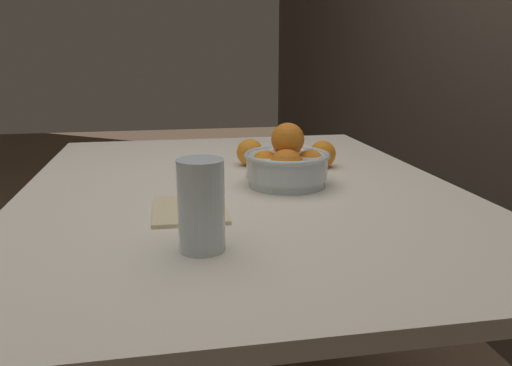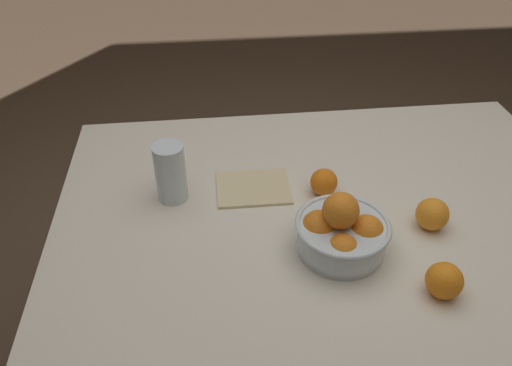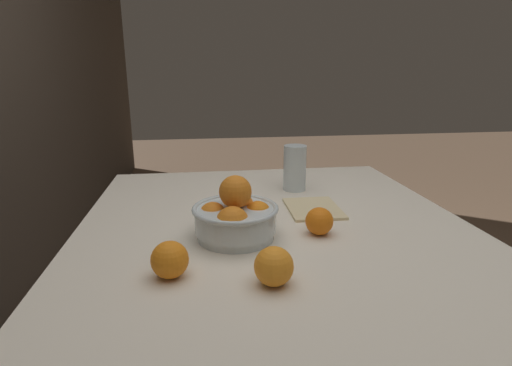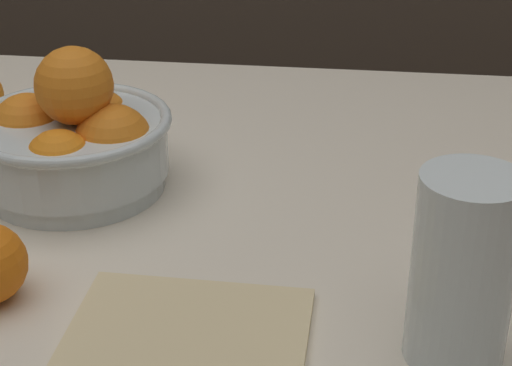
# 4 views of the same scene
# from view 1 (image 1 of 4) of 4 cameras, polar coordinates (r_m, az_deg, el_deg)

# --- Properties ---
(dining_table) EXTENTS (1.39, 1.05, 0.77)m
(dining_table) POSITION_cam_1_polar(r_m,az_deg,el_deg) (1.27, -1.81, -3.30)
(dining_table) COLOR beige
(dining_table) RESTS_ON ground_plane
(fruit_bowl) EXTENTS (0.21, 0.21, 0.16)m
(fruit_bowl) POSITION_cam_1_polar(r_m,az_deg,el_deg) (1.23, 3.57, 2.22)
(fruit_bowl) COLOR silver
(fruit_bowl) RESTS_ON dining_table
(juice_glass) EXTENTS (0.08, 0.08, 0.16)m
(juice_glass) POSITION_cam_1_polar(r_m,az_deg,el_deg) (0.83, -6.27, -2.94)
(juice_glass) COLOR #F4A314
(juice_glass) RESTS_ON dining_table
(orange_loose_near_bowl) EXTENTS (0.08, 0.08, 0.08)m
(orange_loose_near_bowl) POSITION_cam_1_polar(r_m,az_deg,el_deg) (1.45, -0.70, 3.53)
(orange_loose_near_bowl) COLOR orange
(orange_loose_near_bowl) RESTS_ON dining_table
(orange_loose_front) EXTENTS (0.07, 0.07, 0.07)m
(orange_loose_front) POSITION_cam_1_polar(r_m,az_deg,el_deg) (1.21, -6.30, 1.01)
(orange_loose_front) COLOR orange
(orange_loose_front) RESTS_ON dining_table
(orange_loose_aside) EXTENTS (0.08, 0.08, 0.08)m
(orange_loose_aside) POSITION_cam_1_polar(r_m,az_deg,el_deg) (1.44, 7.61, 3.30)
(orange_loose_aside) COLOR orange
(orange_loose_aside) RESTS_ON dining_table
(napkin) EXTENTS (0.20, 0.15, 0.01)m
(napkin) POSITION_cam_1_polar(r_m,az_deg,el_deg) (1.05, -7.54, -3.05)
(napkin) COLOR beige
(napkin) RESTS_ON dining_table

